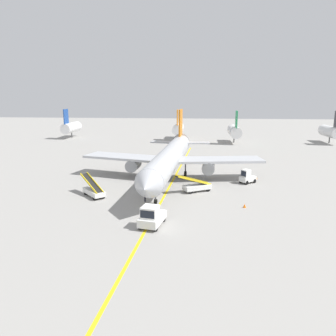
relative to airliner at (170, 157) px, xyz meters
name	(u,v)px	position (x,y,z in m)	size (l,w,h in m)	color
ground_plane	(148,209)	(-1.36, -14.05, -3.42)	(300.00, 300.00, 0.00)	gray
taxi_line_yellow	(164,196)	(-0.03, -9.05, -3.41)	(0.30, 80.00, 0.01)	yellow
airliner	(170,157)	(0.00, 0.00, 0.00)	(28.55, 35.33, 10.10)	#B2B5BA
pushback_tug	(152,217)	(-0.28, -18.81, -2.42)	(2.57, 3.90, 2.20)	silver
baggage_tug_near_wing	(247,177)	(11.49, -1.58, -2.49)	(2.67, 2.54, 2.10)	silver
belt_loader_forward_hold	(94,190)	(-9.04, -9.82, -2.64)	(4.29, 4.54, 2.59)	silver
belt_loader_aft_hold	(196,186)	(4.08, -6.50, -2.64)	(4.98, 3.53, 2.59)	silver
ground_crew_marshaller	(145,194)	(-2.15, -11.30, -2.51)	(0.36, 0.24, 1.70)	#26262D
safety_cone_nose_left	(154,208)	(-0.66, -14.22, -3.20)	(0.36, 0.36, 0.44)	orange
safety_cone_nose_right	(245,206)	(9.67, -12.47, -3.20)	(0.36, 0.36, 0.44)	orange
safety_cone_wingtip_left	(256,178)	(13.31, 1.01, -3.20)	(0.36, 0.36, 0.44)	orange
distant_aircraft_far_left	(71,127)	(-34.42, 47.38, -0.20)	(3.00, 10.10, 8.80)	silver
distant_aircraft_mid_left	(178,128)	(-1.65, 47.43, -0.20)	(3.00, 10.10, 8.80)	silver
distant_aircraft_mid_right	(234,131)	(14.12, 40.91, -0.20)	(3.00, 10.10, 8.80)	silver
distant_aircraft_far_right	(330,131)	(39.84, 42.26, -0.20)	(3.00, 10.10, 8.80)	silver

